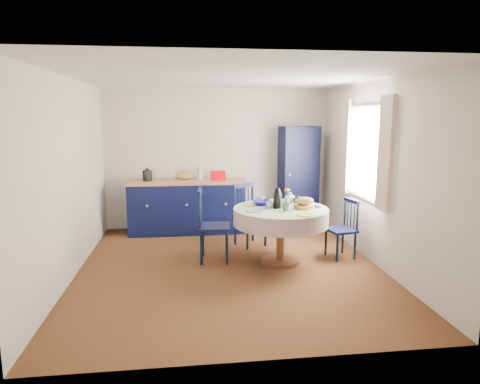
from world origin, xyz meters
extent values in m
plane|color=black|center=(0.00, 0.00, 0.00)|extent=(4.50, 4.50, 0.00)
plane|color=white|center=(0.00, 0.00, 2.50)|extent=(4.50, 4.50, 0.00)
cube|color=silver|center=(0.00, 2.25, 1.25)|extent=(4.00, 0.02, 2.50)
cube|color=silver|center=(-2.00, 0.00, 1.25)|extent=(0.02, 4.50, 2.50)
cube|color=silver|center=(2.00, 0.00, 1.25)|extent=(0.02, 4.50, 2.50)
plane|color=white|center=(2.00, 0.30, 1.50)|extent=(0.00, 1.20, 1.20)
cube|color=beige|center=(1.92, -0.40, 1.55)|extent=(0.05, 0.34, 1.45)
cube|color=beige|center=(1.92, 1.00, 1.55)|extent=(0.05, 0.34, 1.45)
cube|color=black|center=(-0.56, 1.90, 0.44)|extent=(1.99, 0.61, 0.87)
cube|color=#A46E4B|center=(-0.56, 1.90, 0.89)|extent=(2.05, 0.65, 0.04)
cube|color=#96000B|center=(-0.01, 1.91, 0.99)|extent=(0.26, 0.14, 0.16)
cube|color=#A46E4B|center=(-0.60, 1.88, 0.92)|extent=(0.34, 0.24, 0.02)
ellipsoid|color=#C7814D|center=(-0.60, 1.88, 1.00)|extent=(0.31, 0.20, 0.13)
cylinder|color=silver|center=(-0.32, 2.00, 1.02)|extent=(0.12, 0.12, 0.22)
cube|color=black|center=(1.45, 2.00, 0.92)|extent=(0.68, 0.51, 1.84)
cylinder|color=white|center=(1.21, 1.76, 1.01)|extent=(0.04, 0.02, 0.04)
cylinder|color=white|center=(1.21, 1.76, 0.46)|extent=(0.04, 0.02, 0.04)
cylinder|color=#532E17|center=(0.71, 0.10, 0.03)|extent=(0.53, 0.53, 0.05)
cylinder|color=#532E17|center=(0.71, 0.10, 0.38)|extent=(0.11, 0.11, 0.71)
cylinder|color=#532E17|center=(0.71, 0.10, 0.75)|extent=(1.23, 1.23, 0.03)
cylinder|color=white|center=(0.71, 0.10, 0.66)|extent=(1.29, 1.29, 0.22)
cylinder|color=white|center=(0.71, 0.10, 0.78)|extent=(1.29, 1.29, 0.01)
cylinder|color=#7DA9A6|center=(0.32, -0.03, 0.79)|extent=(0.22, 0.22, 0.01)
cylinder|color=yellow|center=(0.93, -0.36, 0.79)|extent=(0.22, 0.22, 0.01)
cylinder|color=navy|center=(1.16, 0.10, 0.79)|extent=(0.22, 0.22, 0.01)
cylinder|color=#87BB72|center=(0.77, 0.51, 0.79)|extent=(0.22, 0.22, 0.01)
cylinder|color=yellow|center=(0.32, 0.34, 0.79)|extent=(0.22, 0.22, 0.01)
cylinder|color=olive|center=(1.02, 0.03, 0.81)|extent=(0.28, 0.28, 0.05)
ellipsoid|color=#C7814D|center=(1.02, 0.03, 0.89)|extent=(0.26, 0.16, 0.11)
cube|color=silver|center=(0.57, 0.18, 0.80)|extent=(0.10, 0.07, 0.04)
cylinder|color=black|center=(-0.03, 0.12, 0.24)|extent=(0.04, 0.04, 0.47)
cylinder|color=black|center=(0.00, 0.49, 0.24)|extent=(0.04, 0.04, 0.47)
cylinder|color=black|center=(-0.38, 0.16, 0.24)|extent=(0.04, 0.04, 0.47)
cylinder|color=black|center=(-0.34, 0.52, 0.24)|extent=(0.04, 0.04, 0.47)
cube|color=black|center=(-0.19, 0.32, 0.49)|extent=(0.47, 0.49, 0.04)
cylinder|color=black|center=(-0.40, 0.16, 0.75)|extent=(0.04, 0.04, 0.52)
cylinder|color=black|center=(-0.36, 0.53, 0.75)|extent=(0.04, 0.04, 0.52)
cube|color=black|center=(-0.38, 0.34, 0.99)|extent=(0.08, 0.42, 0.07)
cylinder|color=black|center=(-0.39, 0.24, 0.73)|extent=(0.02, 0.02, 0.44)
cylinder|color=black|center=(-0.38, 0.34, 0.73)|extent=(0.02, 0.02, 0.44)
cylinder|color=black|center=(-0.37, 0.44, 0.73)|extent=(0.02, 0.02, 0.44)
cylinder|color=black|center=(0.35, 0.75, 0.22)|extent=(0.04, 0.04, 0.44)
cylinder|color=black|center=(0.65, 0.91, 0.22)|extent=(0.04, 0.04, 0.44)
cylinder|color=black|center=(0.19, 1.04, 0.22)|extent=(0.04, 0.04, 0.44)
cylinder|color=black|center=(0.50, 1.20, 0.22)|extent=(0.04, 0.04, 0.44)
cube|color=black|center=(0.42, 0.98, 0.46)|extent=(0.57, 0.56, 0.04)
cylinder|color=black|center=(0.18, 1.06, 0.71)|extent=(0.04, 0.04, 0.49)
cylinder|color=black|center=(0.49, 1.22, 0.71)|extent=(0.04, 0.04, 0.49)
cube|color=black|center=(0.34, 1.14, 0.93)|extent=(0.36, 0.22, 0.06)
cylinder|color=black|center=(0.25, 1.10, 0.69)|extent=(0.02, 0.02, 0.41)
cylinder|color=black|center=(0.34, 1.14, 0.69)|extent=(0.02, 0.02, 0.41)
cylinder|color=black|center=(0.42, 1.18, 0.69)|extent=(0.02, 0.02, 0.41)
cylinder|color=black|center=(1.45, 0.35, 0.19)|extent=(0.03, 0.03, 0.39)
cylinder|color=black|center=(1.52, 0.05, 0.19)|extent=(0.03, 0.03, 0.39)
cylinder|color=black|center=(1.73, 0.41, 0.19)|extent=(0.03, 0.03, 0.39)
cylinder|color=black|center=(1.80, 0.12, 0.19)|extent=(0.03, 0.03, 0.39)
cube|color=black|center=(1.62, 0.23, 0.41)|extent=(0.43, 0.45, 0.04)
cylinder|color=black|center=(1.75, 0.42, 0.62)|extent=(0.03, 0.03, 0.43)
cylinder|color=black|center=(1.82, 0.12, 0.62)|extent=(0.03, 0.03, 0.43)
cube|color=black|center=(1.78, 0.27, 0.82)|extent=(0.11, 0.34, 0.05)
cylinder|color=black|center=(1.76, 0.35, 0.60)|extent=(0.02, 0.02, 0.36)
cylinder|color=black|center=(1.78, 0.27, 0.60)|extent=(0.02, 0.02, 0.36)
cylinder|color=black|center=(1.80, 0.19, 0.60)|extent=(0.02, 0.02, 0.36)
imported|color=silver|center=(0.56, 0.14, 0.83)|extent=(0.11, 0.11, 0.09)
imported|color=#276B5B|center=(0.73, -0.08, 0.83)|extent=(0.11, 0.11, 0.10)
imported|color=black|center=(1.00, 0.33, 0.83)|extent=(0.12, 0.12, 0.09)
imported|color=silver|center=(0.51, 0.48, 0.83)|extent=(0.10, 0.10, 0.10)
imported|color=navy|center=(0.49, 0.34, 0.81)|extent=(0.26, 0.26, 0.06)
camera|label=1|loc=(-0.55, -5.47, 2.02)|focal=32.00mm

